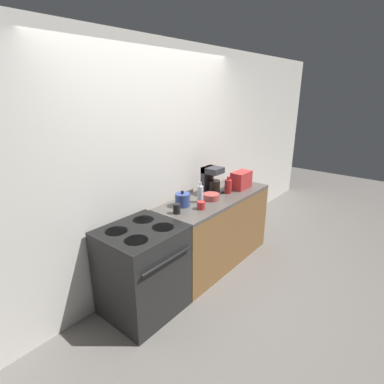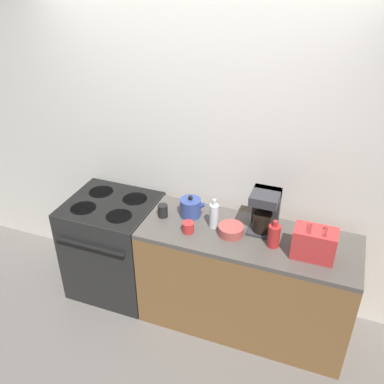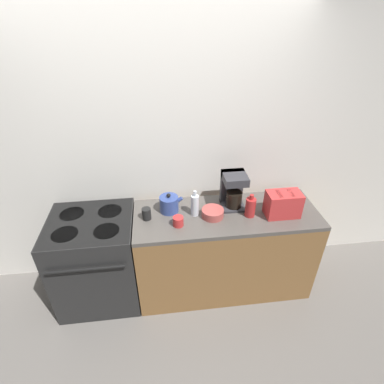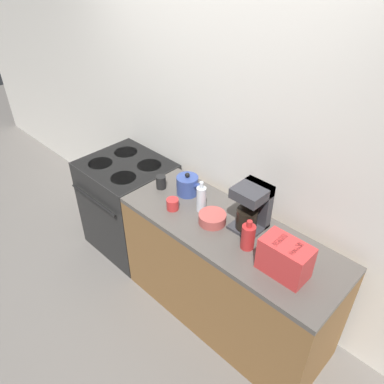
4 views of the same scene
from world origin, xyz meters
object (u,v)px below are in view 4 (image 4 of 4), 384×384
Objects in this scene: cup_black at (161,182)px; bowl at (212,218)px; coffee_maker at (252,206)px; toaster at (285,258)px; bottle_clear at (201,199)px; stove at (129,204)px; bottle_red at (248,236)px; cup_red at (173,204)px; kettle at (188,185)px.

bowl is (0.56, -0.03, -0.02)m from cup_black.
coffee_maker is 3.12× the size of cup_black.
toaster is 0.75m from bottle_clear.
bottle_red reaches higher than stove.
stove is 1.39m from coffee_maker.
bottle_clear is (-0.46, 0.07, 0.01)m from bottle_red.
stove is at bearing -175.42° from coffee_maker.
cup_black is 1.18× the size of cup_red.
kettle is 0.22m from cup_black.
stove is 4.31× the size of kettle.
kettle is 0.70m from bottle_red.
toaster is 1.36× the size of bottle_red.
bottle_clear is at bearing -163.28° from coffee_maker.
bowl is at bearing -3.53° from cup_black.
cup_red reaches higher than stove.
bottle_clear is 2.29× the size of cup_black.
cup_black is (-0.20, -0.09, -0.02)m from kettle.
bottle_clear reaches higher than bowl.
bottle_red is (0.11, -0.18, -0.08)m from coffee_maker.
cup_black is at bearing -2.02° from stove.
bottle_clear is 0.21m from cup_red.
coffee_maker is at bearing 4.58° from stove.
kettle is at bearing 169.67° from toaster.
bottle_clear is (0.21, -0.08, 0.03)m from kettle.
bottle_red is at bearing 175.53° from toaster.
toaster reaches higher than bowl.
bowl is at bearing -19.10° from kettle.
coffee_maker is at bearing 121.84° from bottle_red.
bottle_red is at bearing -12.65° from kettle.
stove is at bearing 177.17° from bowl.
bottle_red reaches higher than bowl.
kettle is 2.35× the size of cup_red.
coffee_maker reaches higher than kettle.
coffee_maker reaches higher than cup_red.
toaster is 0.60m from bowl.
bottle_red is (-0.28, 0.02, -0.02)m from toaster.
toaster is at bearing -27.45° from coffee_maker.
coffee_maker is (1.25, 0.10, 0.60)m from stove.
kettle is at bearing 160.90° from bowl.
bowl is (-0.21, -0.15, -0.13)m from coffee_maker.
stove is at bearing 179.63° from bottle_clear.
stove is 2.74× the size of coffee_maker.
coffee_maker is at bearing 16.72° from bottle_clear.
cup_red is at bearing -177.65° from toaster.
coffee_maker reaches higher than toaster.
bottle_red is at bearing -4.02° from cup_black.
kettle is at bearing -177.32° from coffee_maker.
bottle_red reaches higher than kettle.
coffee_maker is (0.57, 0.03, 0.09)m from kettle.
kettle is 0.23m from bottle_clear.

